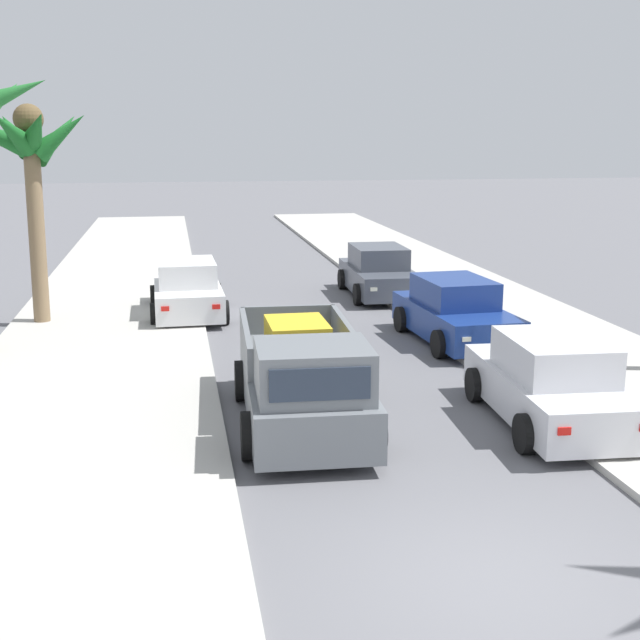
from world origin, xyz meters
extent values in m
plane|color=slate|center=(0.00, 0.00, 0.00)|extent=(160.00, 160.00, 0.00)
cube|color=#B2AFA8|center=(-5.17, 12.00, 0.06)|extent=(4.97, 60.00, 0.12)
cube|color=#B2AFA8|center=(5.17, 12.00, 0.06)|extent=(4.97, 60.00, 0.12)
cube|color=silver|center=(-4.08, 12.00, 0.05)|extent=(0.16, 60.00, 0.10)
cube|color=silver|center=(4.08, 12.00, 0.05)|extent=(0.16, 60.00, 0.10)
cube|color=slate|center=(-1.33, 5.48, 0.60)|extent=(2.15, 5.18, 0.80)
cube|color=slate|center=(-1.40, 3.88, 1.40)|extent=(1.79, 1.58, 0.80)
cube|color=#283342|center=(-1.37, 4.64, 1.42)|extent=(1.38, 0.12, 0.44)
cube|color=#283342|center=(-1.44, 3.12, 1.42)|extent=(1.46, 0.13, 0.48)
cube|color=slate|center=(-0.38, 6.30, 1.28)|extent=(0.25, 3.30, 0.56)
cube|color=slate|center=(-2.20, 6.38, 1.28)|extent=(0.25, 3.30, 0.56)
cube|color=slate|center=(-1.22, 7.99, 1.28)|extent=(1.88, 0.19, 0.56)
cube|color=silver|center=(-1.21, 8.08, 0.44)|extent=(1.83, 0.20, 0.20)
cylinder|color=black|center=(-0.42, 3.91, 0.38)|extent=(0.29, 0.77, 0.76)
cylinder|color=black|center=(-2.38, 4.00, 0.38)|extent=(0.29, 0.77, 0.76)
cylinder|color=black|center=(-0.29, 6.84, 0.38)|extent=(0.29, 0.77, 0.76)
cylinder|color=black|center=(-2.24, 6.93, 0.38)|extent=(0.29, 0.77, 0.76)
cube|color=red|center=(-0.46, 8.01, 0.74)|extent=(0.22, 0.05, 0.18)
cube|color=red|center=(-1.96, 8.08, 0.74)|extent=(0.22, 0.05, 0.18)
cube|color=gold|center=(-1.29, 6.25, 1.32)|extent=(1.04, 1.38, 0.64)
cube|color=silver|center=(-3.08, 14.66, 0.54)|extent=(1.84, 4.23, 0.72)
cube|color=silver|center=(-3.08, 14.56, 1.22)|extent=(1.56, 2.13, 0.64)
cube|color=#283342|center=(-3.10, 15.52, 1.20)|extent=(1.37, 0.11, 0.52)
cube|color=#283342|center=(-3.06, 13.59, 1.20)|extent=(1.34, 0.11, 0.50)
cylinder|color=black|center=(-4.01, 15.94, 0.32)|extent=(0.23, 0.64, 0.64)
cylinder|color=black|center=(-2.21, 15.97, 0.32)|extent=(0.23, 0.64, 0.64)
cylinder|color=black|center=(-3.96, 13.34, 0.32)|extent=(0.23, 0.64, 0.64)
cylinder|color=black|center=(-2.16, 13.37, 0.32)|extent=(0.23, 0.64, 0.64)
cube|color=red|center=(-3.67, 12.53, 0.64)|extent=(0.20, 0.04, 0.12)
cube|color=white|center=(-3.74, 16.75, 0.61)|extent=(0.20, 0.04, 0.10)
cube|color=red|center=(-2.41, 12.56, 0.64)|extent=(0.20, 0.04, 0.12)
cube|color=white|center=(-2.51, 16.78, 0.61)|extent=(0.20, 0.04, 0.10)
cube|color=navy|center=(3.18, 10.50, 0.54)|extent=(2.01, 4.30, 0.72)
cube|color=navy|center=(3.17, 10.60, 1.22)|extent=(1.64, 2.19, 0.64)
cube|color=#283342|center=(3.23, 9.63, 1.20)|extent=(1.37, 0.16, 0.52)
cube|color=#283342|center=(3.11, 11.57, 1.20)|extent=(1.34, 0.16, 0.50)
cylinder|color=black|center=(4.16, 9.26, 0.32)|extent=(0.26, 0.65, 0.64)
cylinder|color=black|center=(2.36, 9.15, 0.32)|extent=(0.26, 0.65, 0.64)
cylinder|color=black|center=(4.00, 11.86, 0.32)|extent=(0.26, 0.65, 0.64)
cylinder|color=black|center=(2.20, 11.75, 0.32)|extent=(0.26, 0.65, 0.64)
cube|color=red|center=(3.68, 12.65, 0.64)|extent=(0.20, 0.05, 0.12)
cube|color=white|center=(3.92, 8.43, 0.61)|extent=(0.20, 0.05, 0.10)
cube|color=red|center=(2.42, 12.57, 0.64)|extent=(0.20, 0.05, 0.12)
cube|color=white|center=(2.69, 8.36, 0.61)|extent=(0.20, 0.05, 0.10)
cube|color=silver|center=(2.87, 4.74, 0.54)|extent=(1.99, 4.29, 0.72)
cube|color=silver|center=(2.87, 4.64, 1.22)|extent=(1.63, 2.18, 0.64)
cube|color=#283342|center=(2.92, 5.61, 1.20)|extent=(1.37, 0.15, 0.52)
cube|color=#283342|center=(2.81, 3.67, 1.20)|extent=(1.34, 0.15, 0.50)
cylinder|color=black|center=(2.04, 6.09, 0.32)|extent=(0.25, 0.65, 0.64)
cylinder|color=black|center=(3.85, 5.99, 0.32)|extent=(0.25, 0.65, 0.64)
cylinder|color=black|center=(1.90, 3.49, 0.32)|extent=(0.25, 0.65, 0.64)
cylinder|color=black|center=(3.70, 3.39, 0.32)|extent=(0.25, 0.65, 0.64)
cube|color=red|center=(2.12, 2.67, 0.64)|extent=(0.20, 0.05, 0.12)
cube|color=white|center=(2.37, 6.88, 0.61)|extent=(0.20, 0.05, 0.10)
cube|color=white|center=(3.60, 6.82, 0.61)|extent=(0.20, 0.05, 0.10)
cube|color=#474C56|center=(2.79, 16.45, 0.54)|extent=(1.87, 4.24, 0.72)
cube|color=#474C56|center=(2.79, 16.55, 1.22)|extent=(1.57, 2.14, 0.64)
cube|color=#283342|center=(2.77, 15.58, 1.20)|extent=(1.37, 0.11, 0.52)
cube|color=#283342|center=(2.81, 17.52, 1.20)|extent=(1.34, 0.11, 0.50)
cylinder|color=black|center=(3.66, 15.12, 0.32)|extent=(0.24, 0.65, 0.64)
cylinder|color=black|center=(1.85, 15.17, 0.32)|extent=(0.24, 0.65, 0.64)
cylinder|color=black|center=(3.72, 17.73, 0.32)|extent=(0.24, 0.65, 0.64)
cylinder|color=black|center=(1.92, 17.77, 0.32)|extent=(0.24, 0.65, 0.64)
cube|color=red|center=(3.47, 18.54, 0.64)|extent=(0.20, 0.05, 0.12)
cube|color=white|center=(3.35, 14.32, 0.61)|extent=(0.20, 0.05, 0.10)
cube|color=red|center=(2.21, 18.57, 0.64)|extent=(0.20, 0.05, 0.12)
cube|color=white|center=(2.12, 14.36, 0.61)|extent=(0.20, 0.05, 0.10)
cone|color=#23702D|center=(-6.77, 11.27, 5.73)|extent=(1.80, 0.66, 1.14)
cylinder|color=#846B4C|center=(-6.86, 14.24, 2.63)|extent=(0.42, 0.78, 5.28)
cone|color=#196023|center=(-6.09, 14.22, 4.89)|extent=(1.57, 0.60, 1.39)
cone|color=#196023|center=(-6.30, 14.91, 4.83)|extent=(1.53, 1.69, 1.52)
cone|color=#196023|center=(-7.33, 14.99, 4.92)|extent=(1.44, 1.84, 1.37)
cone|color=#196023|center=(-7.16, 13.45, 4.98)|extent=(1.14, 1.84, 1.27)
cone|color=#196023|center=(-6.58, 13.50, 5.01)|extent=(1.11, 1.76, 1.21)
sphere|color=brown|center=(-6.86, 14.24, 5.27)|extent=(0.75, 0.75, 0.75)
camera|label=1|loc=(-3.42, -7.99, 4.90)|focal=46.48mm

